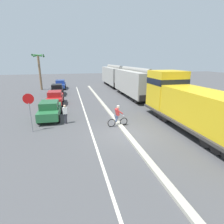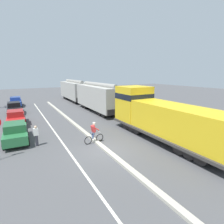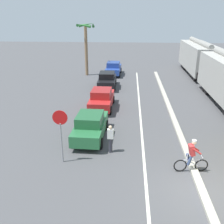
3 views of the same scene
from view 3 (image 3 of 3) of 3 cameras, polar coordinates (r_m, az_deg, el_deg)
The scene contains 12 objects.
ground_plane at distance 12.61m, azimuth 18.90°, elevation -16.14°, with size 120.00×120.00×0.00m, color #4C4C4F.
median_curb at distance 17.61m, azimuth 14.32°, elevation -4.20°, with size 0.36×36.00×0.16m, color #B2AD9E.
lane_stripe at distance 17.36m, azimuth 6.47°, elevation -4.29°, with size 0.14×36.00×0.01m, color silver.
hopper_car_middle at distance 34.97m, azimuth 18.29°, elevation 11.22°, with size 2.90×10.60×4.18m.
parked_car_green at distance 16.19m, azimuth -4.71°, elevation -3.00°, with size 1.93×4.25×1.62m.
parked_car_red at distance 21.19m, azimuth -2.26°, elevation 2.91°, with size 1.90×4.23×1.62m.
parked_car_black at distance 27.24m, azimuth -1.08°, elevation 7.02°, with size 1.90×4.23×1.62m.
parked_car_blue at distance 32.97m, azimuth 0.32°, elevation 9.49°, with size 1.91×4.24×1.62m.
cyclist at distance 13.41m, azimuth 16.92°, elevation -9.32°, with size 1.71×0.49×1.71m.
stop_sign at distance 13.33m, azimuth -11.13°, elevation -3.12°, with size 0.76×0.08×2.88m.
palm_tree_near at distance 32.47m, azimuth -5.76°, elevation 15.64°, with size 2.35×2.27×6.31m.
pedestrian_by_cars at distance 14.51m, azimuth -0.35°, elevation -5.77°, with size 0.34×0.22×1.62m.
Camera 3 is at (-3.25, -9.70, 7.37)m, focal length 42.00 mm.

